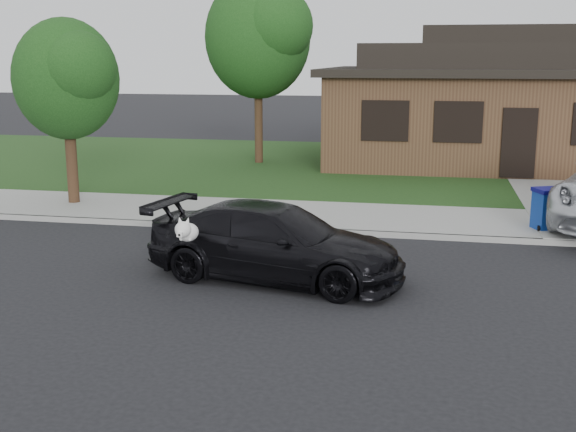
# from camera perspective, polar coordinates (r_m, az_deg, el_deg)

# --- Properties ---
(ground) EXTENTS (120.00, 120.00, 0.00)m
(ground) POSITION_cam_1_polar(r_m,az_deg,el_deg) (12.19, 4.04, -5.51)
(ground) COLOR black
(ground) RESTS_ON ground
(sidewalk) EXTENTS (60.00, 3.00, 0.12)m
(sidewalk) POSITION_cam_1_polar(r_m,az_deg,el_deg) (16.98, 6.19, -0.18)
(sidewalk) COLOR gray
(sidewalk) RESTS_ON ground
(curb) EXTENTS (60.00, 0.12, 0.12)m
(curb) POSITION_cam_1_polar(r_m,az_deg,el_deg) (15.53, 5.69, -1.37)
(curb) COLOR gray
(curb) RESTS_ON ground
(lawn) EXTENTS (60.00, 13.00, 0.13)m
(lawn) POSITION_cam_1_polar(r_m,az_deg,el_deg) (24.83, 7.86, 3.80)
(lawn) COLOR #193814
(lawn) RESTS_ON ground
(sedan) EXTENTS (4.73, 2.64, 1.30)m
(sedan) POSITION_cam_1_polar(r_m,az_deg,el_deg) (12.35, -1.04, -2.10)
(sedan) COLOR black
(sedan) RESTS_ON ground
(recycling_bin) EXTENTS (0.70, 0.70, 0.89)m
(recycling_bin) POSITION_cam_1_polar(r_m,az_deg,el_deg) (16.45, 19.79, 0.56)
(recycling_bin) COLOR navy
(recycling_bin) RESTS_ON sidewalk
(house) EXTENTS (12.60, 8.60, 4.65)m
(house) POSITION_cam_1_polar(r_m,az_deg,el_deg) (26.68, 16.97, 8.45)
(house) COLOR #422B1C
(house) RESTS_ON ground
(tree_0) EXTENTS (3.78, 3.60, 6.34)m
(tree_0) POSITION_cam_1_polar(r_m,az_deg,el_deg) (25.07, -2.09, 14.11)
(tree_0) COLOR #332114
(tree_0) RESTS_ON ground
(tree_2) EXTENTS (2.73, 2.60, 4.59)m
(tree_2) POSITION_cam_1_polar(r_m,az_deg,el_deg) (18.82, -16.93, 10.45)
(tree_2) COLOR #332114
(tree_2) RESTS_ON ground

